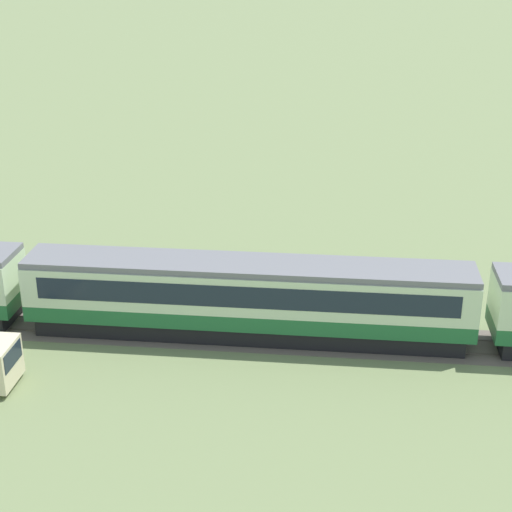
# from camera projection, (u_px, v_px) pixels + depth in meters

# --- Properties ---
(passenger_train) EXTENTS (113.19, 2.98, 3.96)m
(passenger_train) POSITION_uv_depth(u_px,v_px,m) (253.00, 296.00, 38.44)
(passenger_train) COLOR #1E6033
(passenger_train) RESTS_ON ground_plane
(railway_track) EXTENTS (177.91, 3.60, 0.04)m
(railway_track) POSITION_uv_depth(u_px,v_px,m) (189.00, 332.00, 39.60)
(railway_track) COLOR #665B51
(railway_track) RESTS_ON ground_plane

